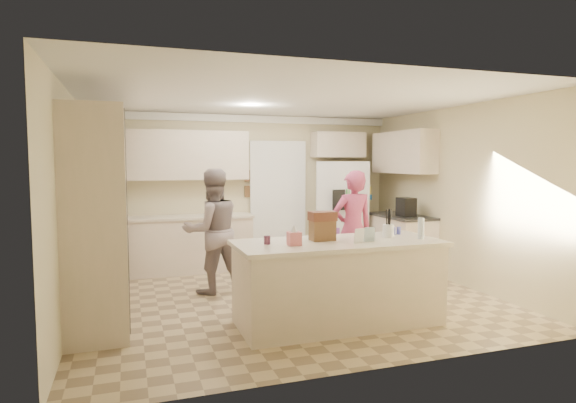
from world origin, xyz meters
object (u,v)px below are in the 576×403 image
object	(u,v)px
coffee_maker	(406,207)
tissue_box	(294,239)
island_base	(338,284)
refrigerator	(341,212)
utensil_crock	(388,231)
teen_boy	(212,231)
dollhouse_body	(322,230)
teen_girl	(353,229)

from	to	relation	value
coffee_maker	tissue_box	distance (m)	3.28
tissue_box	island_base	bearing A→B (deg)	10.30
refrigerator	island_base	size ratio (longest dim) A/B	0.82
refrigerator	utensil_crock	size ratio (longest dim) A/B	12.00
tissue_box	refrigerator	bearing A→B (deg)	57.57
refrigerator	teen_boy	bearing A→B (deg)	-132.52
dollhouse_body	teen_girl	size ratio (longest dim) A/B	0.16
tissue_box	coffee_maker	bearing A→B (deg)	37.57
utensil_crock	teen_boy	size ratio (longest dim) A/B	0.09
island_base	utensil_crock	size ratio (longest dim) A/B	14.67
coffee_maker	island_base	xyz separation A→B (m)	(-2.05, -1.90, -0.63)
coffee_maker	dollhouse_body	distance (m)	2.84
dollhouse_body	teen_girl	xyz separation A→B (m)	(1.01, 1.29, -0.20)
island_base	teen_boy	bearing A→B (deg)	122.56
island_base	teen_girl	size ratio (longest dim) A/B	1.31
refrigerator	utensil_crock	distance (m)	3.06
coffee_maker	dollhouse_body	xyz separation A→B (m)	(-2.20, -1.80, -0.03)
island_base	dollhouse_body	world-z (taller)	dollhouse_body
refrigerator	teen_girl	bearing A→B (deg)	-88.78
island_base	dollhouse_body	distance (m)	0.62
utensil_crock	teen_boy	xyz separation A→B (m)	(-1.75, 1.67, -0.15)
teen_girl	coffee_maker	bearing A→B (deg)	-158.63
coffee_maker	teen_girl	size ratio (longest dim) A/B	0.18
coffee_maker	teen_boy	size ratio (longest dim) A/B	0.18
teen_boy	dollhouse_body	bearing A→B (deg)	110.28
island_base	tissue_box	distance (m)	0.79
refrigerator	coffee_maker	bearing A→B (deg)	-39.99
coffee_maker	island_base	distance (m)	2.87
tissue_box	dollhouse_body	bearing A→B (deg)	26.57
tissue_box	teen_boy	size ratio (longest dim) A/B	0.08
teen_boy	teen_girl	distance (m)	1.99
utensil_crock	dollhouse_body	xyz separation A→B (m)	(-0.80, 0.05, 0.04)
island_base	teen_boy	distance (m)	2.09
utensil_crock	teen_boy	distance (m)	2.43
teen_boy	refrigerator	bearing A→B (deg)	-163.11
coffee_maker	island_base	bearing A→B (deg)	-137.17
tissue_box	teen_boy	world-z (taller)	teen_boy
coffee_maker	dollhouse_body	size ratio (longest dim) A/B	1.15
coffee_maker	teen_boy	world-z (taller)	teen_boy
utensil_crock	teen_girl	distance (m)	1.37
coffee_maker	refrigerator	bearing A→B (deg)	119.48
island_base	utensil_crock	world-z (taller)	utensil_crock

